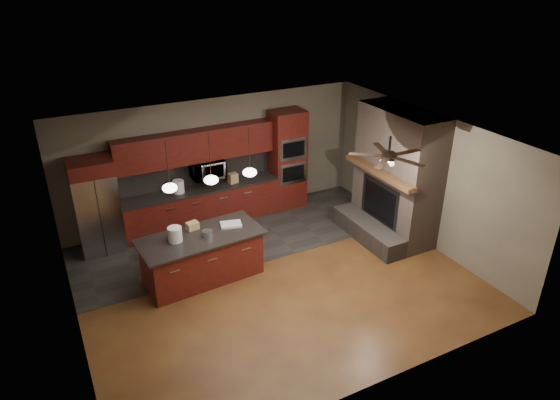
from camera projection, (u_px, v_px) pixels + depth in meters
ground at (275, 278)px, 9.51m from camera, size 7.00×7.00×0.00m
ceiling at (274, 139)px, 8.29m from camera, size 7.00×6.00×0.02m
back_wall at (215, 159)px, 11.29m from camera, size 7.00×0.02×2.80m
right_wall at (425, 178)px, 10.34m from camera, size 0.02×6.00×2.80m
left_wall at (66, 263)px, 7.45m from camera, size 0.02×6.00×2.80m
slate_tile_patch at (238, 236)px, 10.95m from camera, size 7.00×2.40×0.01m
fireplace_column at (394, 179)px, 10.52m from camera, size 1.30×2.10×2.80m
back_cabinetry at (200, 188)px, 11.12m from camera, size 3.59×0.64×2.20m
oven_tower at (287, 160)px, 11.84m from camera, size 0.80×0.63×2.38m
microwave at (207, 169)px, 11.03m from camera, size 0.73×0.41×0.50m
refrigerator at (96, 206)px, 10.05m from camera, size 0.85×0.75×2.00m
kitchen_island at (202, 257)px, 9.34m from camera, size 2.35×1.20×0.92m
white_bucket at (175, 234)px, 8.91m from camera, size 0.33×0.33×0.27m
paint_can at (208, 234)px, 9.08m from camera, size 0.20×0.20×0.12m
paint_tray at (231, 224)px, 9.49m from camera, size 0.45×0.36×0.04m
cardboard_box at (192, 226)px, 9.33m from camera, size 0.24×0.20×0.14m
counter_bucket at (178, 187)px, 10.81m from camera, size 0.29×0.29×0.28m
counter_box at (233, 178)px, 11.30m from camera, size 0.23×0.19×0.22m
pendant_left at (170, 188)px, 8.53m from camera, size 0.26×0.26×0.92m
pendant_center at (211, 180)px, 8.84m from camera, size 0.26×0.26×0.92m
pendant_right at (250, 172)px, 9.15m from camera, size 0.26×0.26×0.92m
ceiling_fan at (389, 156)px, 8.54m from camera, size 1.27×1.33×0.41m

